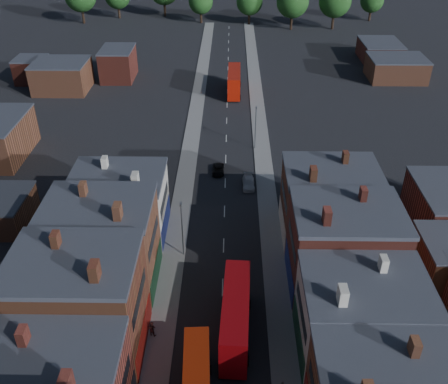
{
  "coord_description": "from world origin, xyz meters",
  "views": [
    {
      "loc": [
        0.83,
        -20.31,
        41.97
      ],
      "look_at": [
        0.0,
        35.47,
        6.3
      ],
      "focal_mm": 40.0,
      "sensor_mm": 36.0,
      "label": 1
    }
  ],
  "objects_px": {
    "car_3": "(248,183)",
    "ped_1": "(152,328)",
    "bus_1": "(236,315)",
    "car_2": "(218,170)",
    "bus_2": "(234,81)"
  },
  "relations": [
    {
      "from": "ped_1",
      "to": "bus_1",
      "type": "bearing_deg",
      "value": -156.28
    },
    {
      "from": "bus_2",
      "to": "ped_1",
      "type": "height_order",
      "value": "bus_2"
    },
    {
      "from": "bus_1",
      "to": "ped_1",
      "type": "relative_size",
      "value": 6.64
    },
    {
      "from": "bus_1",
      "to": "car_2",
      "type": "relative_size",
      "value": 2.97
    },
    {
      "from": "car_3",
      "to": "ped_1",
      "type": "xyz_separation_m",
      "value": [
        -11.12,
        -30.59,
        0.38
      ]
    },
    {
      "from": "car_3",
      "to": "bus_2",
      "type": "bearing_deg",
      "value": 92.49
    },
    {
      "from": "car_3",
      "to": "ped_1",
      "type": "bearing_deg",
      "value": -110.65
    },
    {
      "from": "car_2",
      "to": "car_3",
      "type": "bearing_deg",
      "value": -40.77
    },
    {
      "from": "car_2",
      "to": "car_3",
      "type": "relative_size",
      "value": 0.9
    },
    {
      "from": "bus_2",
      "to": "car_2",
      "type": "xyz_separation_m",
      "value": [
        -2.7,
        -35.76,
        -2.23
      ]
    },
    {
      "from": "car_3",
      "to": "bus_1",
      "type": "bearing_deg",
      "value": -94.83
    },
    {
      "from": "bus_1",
      "to": "bus_2",
      "type": "xyz_separation_m",
      "value": [
        -0.0,
        70.22,
        -0.02
      ]
    },
    {
      "from": "car_2",
      "to": "car_3",
      "type": "xyz_separation_m",
      "value": [
        4.9,
        -4.17,
        0.09
      ]
    },
    {
      "from": "car_2",
      "to": "ped_1",
      "type": "bearing_deg",
      "value": -100.53
    },
    {
      "from": "bus_2",
      "to": "bus_1",
      "type": "bearing_deg",
      "value": -89.23
    }
  ]
}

